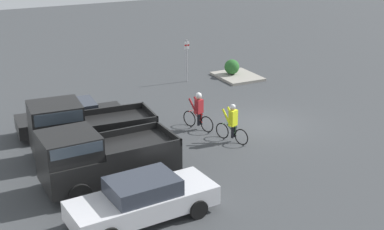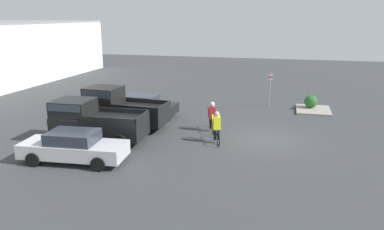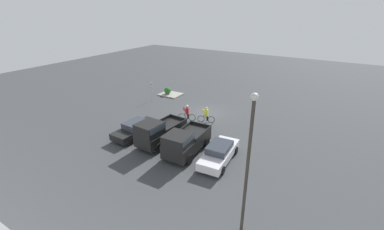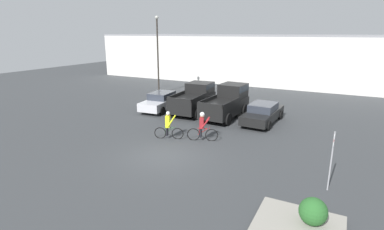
# 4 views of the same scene
# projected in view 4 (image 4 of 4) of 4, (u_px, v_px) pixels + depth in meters

# --- Properties ---
(ground_plane) EXTENTS (80.00, 80.00, 0.00)m
(ground_plane) POSITION_uv_depth(u_px,v_px,m) (164.00, 156.00, 15.58)
(ground_plane) COLOR #383A3D
(warehouse_building) EXTENTS (48.32, 12.34, 5.90)m
(warehouse_building) POSITION_uv_depth(u_px,v_px,m) (280.00, 58.00, 38.89)
(warehouse_building) COLOR silver
(warehouse_building) RESTS_ON ground_plane
(sedan_0) EXTENTS (2.21, 4.90, 1.45)m
(sedan_0) POSITION_uv_depth(u_px,v_px,m) (162.00, 101.00, 24.73)
(sedan_0) COLOR silver
(sedan_0) RESTS_ON ground_plane
(pickup_truck_0) EXTENTS (2.41, 4.88, 2.23)m
(pickup_truck_0) POSITION_uv_depth(u_px,v_px,m) (195.00, 98.00, 23.84)
(pickup_truck_0) COLOR black
(pickup_truck_0) RESTS_ON ground_plane
(pickup_truck_1) EXTENTS (2.40, 4.99, 2.38)m
(pickup_truck_1) POSITION_uv_depth(u_px,v_px,m) (228.00, 101.00, 22.41)
(pickup_truck_1) COLOR black
(pickup_truck_1) RESTS_ON ground_plane
(sedan_1) EXTENTS (2.16, 4.84, 1.40)m
(sedan_1) POSITION_uv_depth(u_px,v_px,m) (263.00, 113.00, 21.09)
(sedan_1) COLOR black
(sedan_1) RESTS_ON ground_plane
(cyclist_0) EXTENTS (1.74, 0.71, 1.77)m
(cyclist_0) POSITION_uv_depth(u_px,v_px,m) (202.00, 126.00, 17.52)
(cyclist_0) COLOR black
(cyclist_0) RESTS_ON ground_plane
(cyclist_1) EXTENTS (1.68, 0.70, 1.72)m
(cyclist_1) POSITION_uv_depth(u_px,v_px,m) (168.00, 125.00, 17.85)
(cyclist_1) COLOR black
(cyclist_1) RESTS_ON ground_plane
(fire_lane_sign) EXTENTS (0.06, 0.30, 2.50)m
(fire_lane_sign) POSITION_uv_depth(u_px,v_px,m) (332.00, 156.00, 11.78)
(fire_lane_sign) COLOR #9E9EA3
(fire_lane_sign) RESTS_ON ground_plane
(lamppost) EXTENTS (0.36, 0.36, 7.78)m
(lamppost) POSITION_uv_depth(u_px,v_px,m) (158.00, 50.00, 30.22)
(lamppost) COLOR #2D2823
(lamppost) RESTS_ON ground_plane
(curb_island) EXTENTS (2.80, 2.29, 0.15)m
(curb_island) POSITION_uv_depth(u_px,v_px,m) (299.00, 225.00, 9.82)
(curb_island) COLOR gray
(curb_island) RESTS_ON ground_plane
(shrub) EXTENTS (0.91, 0.91, 0.91)m
(shrub) POSITION_uv_depth(u_px,v_px,m) (313.00, 211.00, 9.68)
(shrub) COLOR #286028
(shrub) RESTS_ON curb_island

